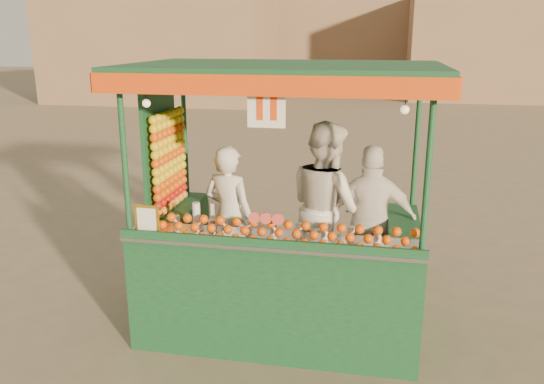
% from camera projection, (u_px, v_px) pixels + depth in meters
% --- Properties ---
extents(ground, '(90.00, 90.00, 0.00)m').
position_uv_depth(ground, '(261.00, 310.00, 6.29)').
color(ground, '#6D614E').
rests_on(ground, ground).
extents(building_left, '(10.00, 6.00, 6.00)m').
position_uv_depth(building_left, '(164.00, 36.00, 26.01)').
color(building_left, '#83624A').
rests_on(building_left, ground).
extents(building_right, '(9.00, 6.00, 5.00)m').
position_uv_depth(building_right, '(503.00, 46.00, 26.97)').
color(building_right, '#83624A').
rests_on(building_right, ground).
extents(building_center, '(14.00, 7.00, 7.00)m').
position_uv_depth(building_center, '(331.00, 27.00, 34.02)').
color(building_center, '#83624A').
rests_on(building_center, ground).
extents(juice_cart, '(3.04, 1.97, 2.76)m').
position_uv_depth(juice_cart, '(274.00, 249.00, 5.69)').
color(juice_cart, '#103D1F').
rests_on(juice_cart, ground).
extents(vendor_left, '(0.66, 0.52, 1.58)m').
position_uv_depth(vendor_left, '(229.00, 217.00, 6.02)').
color(vendor_left, silver).
rests_on(vendor_left, ground).
extents(vendor_middle, '(1.10, 1.14, 1.86)m').
position_uv_depth(vendor_middle, '(326.00, 207.00, 5.89)').
color(vendor_middle, white).
rests_on(vendor_middle, ground).
extents(vendor_right, '(0.98, 0.46, 1.62)m').
position_uv_depth(vendor_right, '(371.00, 221.00, 5.83)').
color(vendor_right, white).
rests_on(vendor_right, ground).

